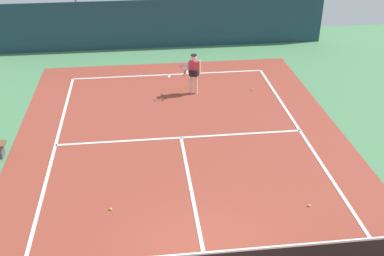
% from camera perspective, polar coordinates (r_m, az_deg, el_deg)
% --- Properties ---
extents(back_fence, '(16.30, 0.98, 2.70)m').
position_cam_1_polar(back_fence, '(24.21, -3.64, 11.65)').
color(back_fence, '#1E3D4C').
rests_on(back_fence, ground).
extents(tennis_player, '(0.83, 0.67, 1.64)m').
position_cam_1_polar(tennis_player, '(18.40, 0.19, 6.95)').
color(tennis_player, beige).
rests_on(tennis_player, ground).
extents(tennis_ball_near_player, '(0.07, 0.07, 0.07)m').
position_cam_1_polar(tennis_ball_near_player, '(13.01, 14.12, -9.15)').
color(tennis_ball_near_player, '#CCDB33').
rests_on(tennis_ball_near_player, ground).
extents(tennis_ball_midcourt, '(0.07, 0.07, 0.07)m').
position_cam_1_polar(tennis_ball_midcourt, '(19.21, 7.33, 4.68)').
color(tennis_ball_midcourt, '#CCDB33').
rests_on(tennis_ball_midcourt, ground).
extents(tennis_ball_by_sideline, '(0.07, 0.07, 0.07)m').
position_cam_1_polar(tennis_ball_by_sideline, '(12.70, -9.86, -9.71)').
color(tennis_ball_by_sideline, '#CCDB33').
rests_on(tennis_ball_by_sideline, ground).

